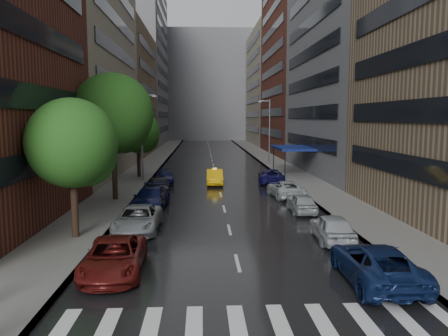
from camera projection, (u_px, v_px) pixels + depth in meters
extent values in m
plane|color=gray|center=(246.00, 299.00, 16.18)|extent=(220.00, 220.00, 0.00)
cube|color=black|center=(213.00, 162.00, 65.78)|extent=(14.00, 140.00, 0.01)
cube|color=gray|center=(153.00, 162.00, 65.31)|extent=(4.00, 140.00, 0.15)
cube|color=gray|center=(272.00, 161.00, 66.23)|extent=(4.00, 140.00, 0.15)
cube|color=silver|center=(62.00, 328.00, 13.88)|extent=(0.55, 2.80, 0.01)
cube|color=silver|center=(107.00, 327.00, 13.95)|extent=(0.55, 2.80, 0.01)
cube|color=silver|center=(151.00, 326.00, 14.02)|extent=(0.55, 2.80, 0.01)
cube|color=silver|center=(194.00, 325.00, 14.10)|extent=(0.55, 2.80, 0.01)
cube|color=silver|center=(237.00, 324.00, 14.17)|extent=(0.55, 2.80, 0.01)
cube|color=silver|center=(280.00, 323.00, 14.24)|extent=(0.55, 2.80, 0.01)
cube|color=silver|center=(322.00, 322.00, 14.31)|extent=(0.55, 2.80, 0.01)
cube|color=silver|center=(364.00, 321.00, 14.38)|extent=(0.55, 2.80, 0.01)
cube|color=silver|center=(406.00, 320.00, 14.45)|extent=(0.55, 2.80, 0.01)
cube|color=silver|center=(447.00, 319.00, 14.52)|extent=(0.55, 2.80, 0.01)
cube|color=gray|center=(82.00, 25.00, 49.17)|extent=(8.00, 28.00, 34.00)
cube|color=#937A5B|center=(126.00, 93.00, 77.64)|extent=(8.00, 28.00, 22.00)
cube|color=slate|center=(147.00, 67.00, 106.48)|extent=(8.00, 32.00, 38.00)
cube|color=slate|center=(343.00, 72.00, 51.27)|extent=(8.00, 28.00, 24.00)
cube|color=maroon|center=(294.00, 54.00, 78.35)|extent=(8.00, 28.00, 36.00)
cube|color=gray|center=(268.00, 88.00, 108.57)|extent=(8.00, 32.00, 28.00)
cube|color=slate|center=(207.00, 86.00, 131.39)|extent=(40.00, 14.00, 32.00)
cylinder|color=#382619|center=(74.00, 201.00, 23.82)|extent=(0.40, 0.40, 4.26)
sphere|color=#1E5116|center=(72.00, 143.00, 23.46)|extent=(4.86, 4.86, 4.86)
cylinder|color=#382619|center=(115.00, 166.00, 34.84)|extent=(0.40, 0.40, 5.60)
sphere|color=#1E5116|center=(113.00, 113.00, 34.35)|extent=(6.40, 6.40, 6.40)
cylinder|color=#382619|center=(139.00, 160.00, 48.23)|extent=(0.40, 0.40, 4.10)
sphere|color=#1E5116|center=(138.00, 132.00, 47.87)|extent=(4.68, 4.68, 4.68)
imported|color=yellow|center=(215.00, 177.00, 43.69)|extent=(1.65, 4.61, 1.51)
imported|color=#5F1513|center=(114.00, 257.00, 18.67)|extent=(2.70, 5.44, 1.48)
imported|color=gray|center=(138.00, 219.00, 25.62)|extent=(2.54, 5.41, 1.49)
imported|color=#0D113E|center=(151.00, 198.00, 31.99)|extent=(2.58, 5.66, 1.61)
imported|color=black|center=(159.00, 185.00, 37.97)|extent=(2.27, 4.83, 1.60)
imported|color=#0D0F3C|center=(165.00, 177.00, 44.27)|extent=(2.16, 4.67, 1.32)
imported|color=#101F4B|center=(376.00, 264.00, 17.66)|extent=(2.80, 5.81, 1.60)
imported|color=#B5B9BF|center=(332.00, 227.00, 23.61)|extent=(1.98, 4.54, 1.52)
imported|color=#A4AAAE|center=(302.00, 203.00, 30.73)|extent=(1.70, 4.11, 1.39)
imported|color=#B7BDC1|center=(286.00, 189.00, 36.66)|extent=(2.75, 5.29, 1.42)
imported|color=#100F46|center=(271.00, 176.00, 44.30)|extent=(2.93, 5.53, 1.48)
cylinder|color=gray|center=(142.00, 137.00, 45.01)|extent=(0.18, 0.18, 9.00)
cube|color=gray|center=(155.00, 96.00, 44.59)|extent=(0.50, 0.22, 0.16)
cylinder|color=gray|center=(269.00, 132.00, 60.68)|extent=(0.18, 0.18, 9.00)
cube|color=gray|center=(260.00, 102.00, 60.12)|extent=(0.50, 0.22, 0.16)
cube|color=navy|center=(293.00, 148.00, 50.99)|extent=(4.00, 8.00, 0.25)
cylinder|color=black|center=(285.00, 164.00, 47.31)|extent=(0.12, 0.12, 3.00)
cylinder|color=black|center=(274.00, 158.00, 54.85)|extent=(0.12, 0.12, 3.00)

